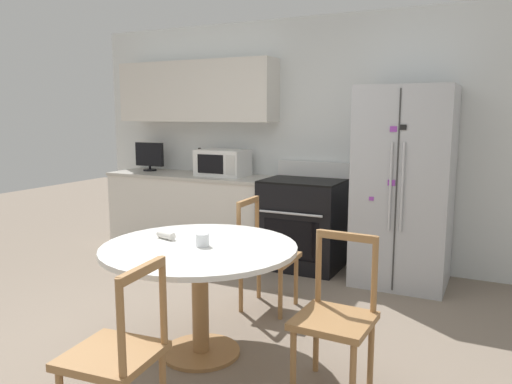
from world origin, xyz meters
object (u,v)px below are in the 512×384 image
(refrigerator, at_px, (404,187))
(counter_bottle, at_px, (200,164))
(dining_chair_right, at_px, (336,318))
(candle_glass, at_px, (203,241))
(microwave, at_px, (223,163))
(dining_chair_far, at_px, (266,256))
(countertop_tv, at_px, (149,156))
(dining_chair_near, at_px, (117,356))
(oven_range, at_px, (303,223))

(refrigerator, height_order, counter_bottle, refrigerator)
(dining_chair_right, height_order, candle_glass, dining_chair_right)
(microwave, bearing_deg, dining_chair_far, -48.02)
(countertop_tv, bearing_deg, dining_chair_near, -54.31)
(dining_chair_near, height_order, candle_glass, dining_chair_near)
(microwave, relative_size, counter_bottle, 1.86)
(countertop_tv, bearing_deg, oven_range, -2.59)
(dining_chair_far, bearing_deg, refrigerator, 141.21)
(microwave, relative_size, countertop_tv, 1.44)
(microwave, bearing_deg, counter_bottle, 167.46)
(counter_bottle, bearing_deg, dining_chair_near, -63.90)
(counter_bottle, xyz_separation_m, candle_glass, (1.47, -2.26, -0.23))
(dining_chair_near, height_order, dining_chair_right, same)
(oven_range, bearing_deg, counter_bottle, 174.09)
(oven_range, relative_size, dining_chair_far, 1.20)
(dining_chair_near, bearing_deg, microwave, 15.83)
(microwave, xyz_separation_m, dining_chair_right, (2.01, -2.19, -0.61))
(candle_glass, bearing_deg, oven_range, 93.29)
(oven_range, xyz_separation_m, dining_chair_right, (1.02, -2.13, -0.03))
(microwave, bearing_deg, refrigerator, -3.04)
(refrigerator, relative_size, oven_range, 1.70)
(counter_bottle, relative_size, candle_glass, 3.36)
(counter_bottle, relative_size, dining_chair_right, 0.33)
(microwave, bearing_deg, candle_glass, -62.98)
(microwave, bearing_deg, countertop_tv, 178.25)
(dining_chair_right, bearing_deg, candle_glass, 1.42)
(refrigerator, bearing_deg, dining_chair_near, -105.03)
(oven_range, bearing_deg, candle_glass, -86.71)
(oven_range, distance_m, dining_chair_far, 1.20)
(refrigerator, xyz_separation_m, dining_chair_near, (-0.80, -2.99, -0.48))
(microwave, xyz_separation_m, candle_glass, (1.11, -2.18, -0.26))
(candle_glass, bearing_deg, dining_chair_right, -0.79)
(oven_range, relative_size, dining_chair_right, 1.20)
(countertop_tv, relative_size, candle_glass, 4.36)
(microwave, xyz_separation_m, counter_bottle, (-0.36, 0.08, -0.03))
(counter_bottle, bearing_deg, candle_glass, -57.00)
(countertop_tv, relative_size, counter_bottle, 1.30)
(refrigerator, relative_size, candle_glass, 20.71)
(refrigerator, xyz_separation_m, dining_chair_right, (0.01, -2.09, -0.48))
(candle_glass, bearing_deg, microwave, 117.02)
(refrigerator, xyz_separation_m, oven_range, (-1.01, 0.05, -0.45))
(oven_range, bearing_deg, dining_chair_far, -83.68)
(candle_glass, bearing_deg, dining_chair_near, -84.56)
(countertop_tv, bearing_deg, counter_bottle, 3.89)
(countertop_tv, xyz_separation_m, candle_glass, (2.16, -2.21, -0.30))
(microwave, relative_size, dining_chair_right, 0.62)
(countertop_tv, height_order, candle_glass, countertop_tv)
(countertop_tv, distance_m, candle_glass, 3.11)
(microwave, relative_size, candle_glass, 6.26)
(counter_bottle, xyz_separation_m, dining_chair_far, (1.48, -1.33, -0.58))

